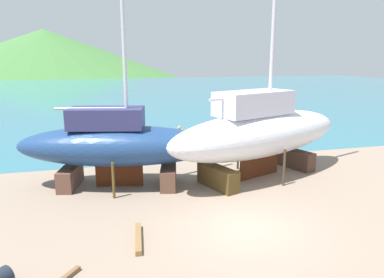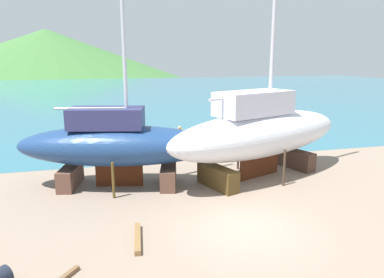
{
  "view_description": "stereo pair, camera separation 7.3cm",
  "coord_description": "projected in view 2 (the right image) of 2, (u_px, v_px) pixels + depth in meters",
  "views": [
    {
      "loc": [
        -4.87,
        -11.02,
        6.06
      ],
      "look_at": [
        -0.61,
        5.35,
        2.15
      ],
      "focal_mm": 33.65,
      "sensor_mm": 36.0,
      "label": 1
    },
    {
      "loc": [
        -4.8,
        -11.04,
        6.06
      ],
      "look_at": [
        -0.61,
        5.35,
        2.15
      ],
      "focal_mm": 33.65,
      "sensor_mm": 36.0,
      "label": 2
    }
  ],
  "objects": [
    {
      "name": "ground_plane",
      "position": [
        270.0,
        258.0,
        11.06
      ],
      "size": [
        43.92,
        43.92,
        0.0
      ],
      "primitive_type": "plane",
      "color": "gray"
    },
    {
      "name": "sea_water",
      "position": [
        130.0,
        93.0,
        59.88
      ],
      "size": [
        141.96,
        81.47,
        0.01
      ],
      "primitive_type": "cube",
      "color": "#316E82",
      "rests_on": "ground"
    },
    {
      "name": "headland_hill",
      "position": [
        49.0,
        72.0,
        140.38
      ],
      "size": [
        179.29,
        179.29,
        32.36
      ],
      "primitive_type": "cone",
      "color": "#427439",
      "rests_on": "ground"
    },
    {
      "name": "sailboat_mid_port",
      "position": [
        260.0,
        132.0,
        17.96
      ],
      "size": [
        11.26,
        6.6,
        18.22
      ],
      "rotation": [
        0.0,
        0.0,
        0.36
      ],
      "color": "#493126",
      "rests_on": "ground"
    },
    {
      "name": "sailboat_large_starboard",
      "position": [
        117.0,
        144.0,
        16.71
      ],
      "size": [
        9.66,
        4.71,
        13.83
      ],
      "rotation": [
        0.0,
        0.0,
        -0.23
      ],
      "color": "brown",
      "rests_on": "ground"
    },
    {
      "name": "worker",
      "position": [
        180.0,
        138.0,
        23.22
      ],
      "size": [
        0.47,
        0.3,
        1.69
      ],
      "rotation": [
        0.0,
        0.0,
        4.58
      ],
      "color": "#3C704E",
      "rests_on": "ground"
    },
    {
      "name": "timber_long_fore",
      "position": [
        138.0,
        238.0,
        12.07
      ],
      "size": [
        0.4,
        1.99,
        0.18
      ],
      "primitive_type": "cube",
      "rotation": [
        0.0,
        0.0,
        1.47
      ],
      "color": "brown",
      "rests_on": "ground"
    }
  ]
}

